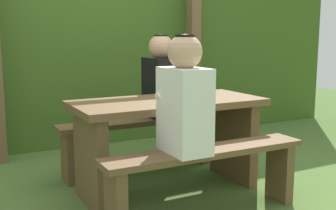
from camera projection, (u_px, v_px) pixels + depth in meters
ground_plane at (168, 191)px, 3.22m from camera, size 12.00×12.00×0.00m
hedge_backdrop at (88, 39)px, 4.72m from camera, size 6.40×0.73×2.25m
pergola_post_right at (194, 38)px, 4.70m from camera, size 0.12×0.12×2.28m
picnic_table at (168, 129)px, 3.14m from camera, size 1.40×0.64×0.70m
bench_near at (206, 169)px, 2.70m from camera, size 1.40×0.24×0.46m
bench_far at (139, 134)px, 3.63m from camera, size 1.40×0.24×0.46m
person_white_shirt at (184, 99)px, 2.55m from camera, size 0.25×0.35×0.72m
person_black_coat at (161, 80)px, 3.64m from camera, size 0.25×0.35×0.72m
drinking_glass at (189, 90)px, 3.31m from camera, size 0.08×0.08×0.08m
bottle_left at (185, 85)px, 3.19m from camera, size 0.06×0.06×0.24m
cell_phone at (186, 100)px, 3.06m from camera, size 0.11×0.16×0.01m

